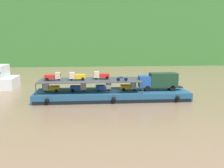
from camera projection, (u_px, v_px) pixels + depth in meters
ground_plane at (112, 99)px, 47.31m from camera, size 400.00×400.00×0.00m
hillside_far_bank at (97, 22)px, 114.63m from camera, size 125.83×30.19×31.73m
cargo_barge at (112, 95)px, 47.16m from camera, size 26.79×7.91×1.50m
covered_lorry at (159, 81)px, 47.27m from camera, size 7.88×2.39×3.10m
cargo_rack at (90, 80)px, 46.41m from camera, size 17.59×6.52×2.00m
mini_truck_lower_stern at (51, 88)px, 46.17m from camera, size 2.74×1.21×1.38m
mini_truck_lower_aft at (79, 87)px, 46.54m from camera, size 2.79×1.29×1.38m
mini_truck_lower_mid at (104, 87)px, 47.12m from camera, size 2.74×1.20×1.38m
mini_truck_lower_fore at (129, 86)px, 47.32m from camera, size 2.75×1.22×1.38m
mini_truck_upper_stern at (53, 76)px, 45.67m from camera, size 2.75×1.21×1.38m
mini_truck_upper_mid at (77, 76)px, 45.88m from camera, size 2.79×1.28×1.38m
mini_truck_upper_fore at (101, 75)px, 47.10m from camera, size 2.76×1.23×1.38m
motorcycle_upper_port at (122, 79)px, 44.88m from camera, size 1.90×0.55×0.87m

